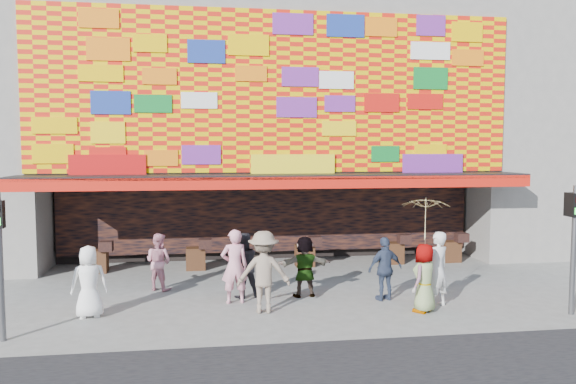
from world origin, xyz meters
name	(u,v)px	position (x,y,z in m)	size (l,w,h in m)	color
ground	(297,307)	(0.00, 0.00, 0.00)	(90.00, 90.00, 0.00)	slate
shop_building	(263,111)	(0.00, 8.18, 5.23)	(15.20, 9.40, 10.00)	gray
signal_right	(574,235)	(6.20, -1.50, 1.86)	(0.22, 0.20, 3.00)	#59595B
ped_a	(89,282)	(-4.80, -0.12, 0.82)	(0.81, 0.52, 1.65)	white
ped_b	(234,266)	(-1.47, 0.59, 0.92)	(0.67, 0.44, 1.85)	pink
ped_c	(243,265)	(-1.22, 1.09, 0.84)	(0.82, 0.64, 1.68)	black
ped_d	(264,272)	(-0.84, -0.29, 0.96)	(1.24, 0.71, 1.92)	gray
ped_e	(385,269)	(2.31, 0.30, 0.81)	(0.95, 0.39, 1.61)	#323D57
ped_f	(305,266)	(0.35, 0.94, 0.79)	(1.47, 0.47, 1.59)	gray
ped_g	(424,278)	(2.90, -0.80, 0.81)	(0.79, 0.51, 1.62)	gray
ped_h	(437,269)	(3.38, -0.41, 0.92)	(0.67, 0.44, 1.84)	silver
ped_i	(158,262)	(-3.45, 2.18, 0.78)	(0.75, 0.59, 1.55)	#CF8697
parasol	(426,219)	(2.90, -0.80, 2.20)	(1.30, 1.31, 1.95)	#F1E597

